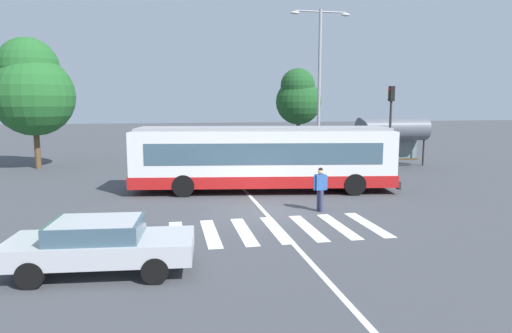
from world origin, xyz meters
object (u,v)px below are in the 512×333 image
Objects in this scene: foreground_sedan at (100,243)px; background_tree_right at (298,97)px; parked_car_teal at (184,153)px; city_transit_bus at (263,158)px; bus_stop_shelter at (392,130)px; parked_car_red at (262,151)px; parked_car_silver at (222,152)px; background_tree_left at (32,88)px; traffic_light_far_corner at (391,115)px; pedestrian_crossing_street at (320,187)px; twin_arm_street_lamp at (319,74)px.

background_tree_right is at bearing 64.17° from foreground_sedan.
foreground_sedan is 19.91m from parked_car_teal.
bus_stop_shelter is (10.17, 6.68, 0.83)m from city_transit_bus.
bus_stop_shelter is (8.01, -3.83, 1.65)m from parked_car_red.
parked_car_silver is 0.55× the size of background_tree_left.
background_tree_right is (-3.22, 10.95, 2.26)m from bus_stop_shelter.
traffic_light_far_corner is at bearing 26.98° from city_transit_bus.
parked_car_red is at bearing 3.12° from parked_car_teal.
background_tree_left reaches higher than parked_car_red.
parked_car_red is at bearing -123.91° from background_tree_right.
pedestrian_crossing_street is 0.36× the size of bus_stop_shelter.
twin_arm_street_lamp is at bearing -9.04° from background_tree_left.
parked_car_red is at bearing 154.48° from bus_stop_shelter.
parked_car_red is 0.45× the size of twin_arm_street_lamp.
city_transit_bus is at bearing -72.06° from parked_car_teal.
foreground_sedan is 0.98× the size of bus_stop_shelter.
parked_car_teal is 5.47m from parked_car_red.
parked_car_red is at bearing 1.38° from parked_car_silver.
foreground_sedan is 21.13m from twin_arm_street_lamp.
traffic_light_far_corner is (8.85, 4.51, 1.86)m from city_transit_bus.
twin_arm_street_lamp reaches higher than foreground_sedan.
city_transit_bus is 2.79× the size of parked_car_silver.
twin_arm_street_lamp is at bearing 55.84° from foreground_sedan.
bus_stop_shelter is (16.35, 16.17, 1.65)m from foreground_sedan.
parked_car_red is at bearing 78.39° from city_transit_bus.
parked_car_red is at bearing 67.36° from foreground_sedan.
traffic_light_far_corner is 2.74m from bus_stop_shelter.
city_transit_bus is 1.53× the size of background_tree_left.
city_transit_bus is 19.20m from background_tree_right.
bus_stop_shelter is 6.13m from twin_arm_street_lamp.
foreground_sedan is at bearing -112.64° from parked_car_red.
bus_stop_shelter reaches higher than city_transit_bus.
city_transit_bus is 12.20m from bus_stop_shelter.
background_tree_right reaches higher than parked_car_red.
traffic_light_far_corner is at bearing -15.05° from background_tree_left.
parked_car_teal is 13.69m from traffic_light_far_corner.
twin_arm_street_lamp is (-3.55, 2.93, 2.61)m from traffic_light_far_corner.
background_tree_left reaches higher than bus_stop_shelter.
traffic_light_far_corner is at bearing -81.74° from background_tree_right.
parked_car_teal is 13.25m from background_tree_right.
parked_car_silver is 11.18m from background_tree_right.
parked_car_red is at bearing 0.76° from background_tree_left.
twin_arm_street_lamp is 10.41m from background_tree_right.
parked_car_red is 0.87× the size of traffic_light_far_corner.
city_transit_bus is 2.65× the size of bus_stop_shelter.
parked_car_teal is 0.55× the size of background_tree_left.
bus_stop_shelter is (8.86, 11.07, 1.45)m from pedestrian_crossing_street.
parked_car_silver is 0.45× the size of twin_arm_street_lamp.
traffic_light_far_corner is 13.32m from background_tree_right.
background_tree_left is (-21.57, 5.80, 1.69)m from traffic_light_far_corner.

